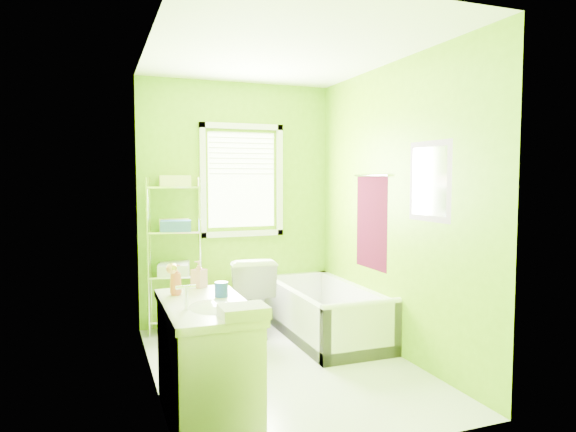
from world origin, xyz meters
name	(u,v)px	position (x,y,z in m)	size (l,w,h in m)	color
ground	(283,365)	(0.00, 0.00, 0.00)	(2.90, 2.90, 0.00)	silver
room_envelope	(283,182)	(0.00, 0.00, 1.55)	(2.14, 2.94, 2.62)	#69A307
window	(242,174)	(0.05, 1.42, 1.61)	(0.92, 0.05, 1.22)	white
door	(173,278)	(-1.04, -1.00, 1.00)	(0.09, 0.80, 2.00)	white
right_wall_decor	(393,207)	(1.04, -0.02, 1.32)	(0.04, 1.48, 1.17)	#410719
bathtub	(325,319)	(0.67, 0.61, 0.17)	(0.76, 1.63, 0.53)	white
toilet	(250,294)	(0.00, 1.00, 0.39)	(0.44, 0.77, 0.79)	white
vanity	(207,358)	(-0.80, -0.75, 0.42)	(0.54, 1.06, 0.99)	white
wire_shelf_unit	(176,237)	(-0.69, 1.27, 0.98)	(0.58, 0.47, 1.60)	silver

